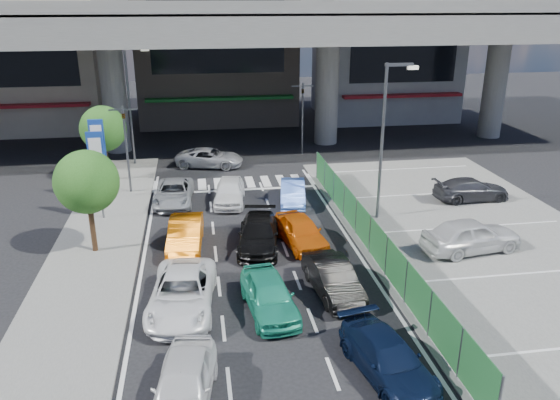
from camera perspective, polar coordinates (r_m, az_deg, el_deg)
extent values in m
plane|color=black|center=(22.45, -2.27, -8.70)|extent=(120.00, 120.00, 0.00)
cube|color=#5E5E5C|center=(27.46, 20.71, -4.36)|extent=(12.00, 28.00, 0.06)
cube|color=#5E5E5C|center=(26.34, -18.70, -5.09)|extent=(4.00, 30.00, 0.12)
cylinder|color=slate|center=(42.48, -16.93, 10.16)|extent=(1.80, 1.80, 8.00)
cylinder|color=slate|center=(43.28, 4.91, 11.13)|extent=(1.80, 1.80, 8.00)
cylinder|color=slate|center=(48.52, 21.50, 10.82)|extent=(1.80, 1.80, 8.00)
cube|color=slate|center=(41.60, -6.18, 17.65)|extent=(64.00, 14.00, 2.00)
cube|color=slate|center=(34.78, -5.63, 19.29)|extent=(64.00, 0.40, 0.90)
cube|color=slate|center=(48.36, -6.70, 19.54)|extent=(64.00, 0.40, 0.90)
cube|color=#ADA08B|center=(53.51, -24.59, 13.89)|extent=(12.00, 10.00, 13.00)
cube|color=maroon|center=(49.10, -25.44, 8.94)|extent=(10.80, 1.60, 0.25)
cube|color=black|center=(48.65, -26.20, 13.96)|extent=(9.60, 0.10, 5.85)
cube|color=gray|center=(52.66, -6.78, 16.54)|extent=(14.00, 10.00, 15.00)
cube|color=#156B24|center=(48.14, -6.28, 10.57)|extent=(12.60, 1.60, 0.25)
cube|color=black|center=(47.61, -6.55, 17.06)|extent=(11.20, 0.10, 6.75)
cube|color=gray|center=(54.83, 10.88, 14.90)|extent=(12.00, 10.00, 12.00)
cube|color=maroon|center=(50.48, 12.56, 10.67)|extent=(10.80, 1.60, 0.25)
cube|color=black|center=(50.09, 12.86, 14.96)|extent=(9.60, 0.10, 5.40)
cylinder|color=#595B60|center=(32.83, -15.70, 4.96)|extent=(0.14, 0.14, 5.20)
cube|color=#595B60|center=(32.31, -16.11, 9.06)|extent=(1.60, 0.08, 0.08)
imported|color=black|center=(32.36, -16.06, 8.54)|extent=(0.26, 1.24, 0.50)
cylinder|color=#595B60|center=(40.13, 2.35, 8.42)|extent=(0.14, 0.14, 5.20)
cube|color=#595B60|center=(39.70, 2.40, 11.81)|extent=(1.60, 0.08, 0.08)
imported|color=black|center=(39.75, 2.40, 11.38)|extent=(0.26, 1.24, 0.50)
cylinder|color=#595B60|center=(27.96, 10.59, 5.74)|extent=(0.16, 0.16, 8.00)
cube|color=#595B60|center=(27.47, 12.34, 13.65)|extent=(1.40, 0.15, 0.15)
cube|color=silver|center=(27.74, 13.71, 13.29)|extent=(0.50, 0.22, 0.18)
cylinder|color=#595B60|center=(38.38, -15.42, 9.29)|extent=(0.16, 0.16, 8.00)
cube|color=#595B60|center=(37.81, -15.06, 15.16)|extent=(1.40, 0.15, 0.15)
cube|color=silver|center=(37.76, -13.95, 15.02)|extent=(0.50, 0.22, 0.18)
cylinder|color=#595B60|center=(29.63, -18.14, 0.00)|extent=(0.10, 0.10, 2.20)
cube|color=#163B9B|center=(29.01, -18.59, 3.90)|extent=(0.80, 0.12, 3.00)
cube|color=white|center=(28.94, -18.61, 3.86)|extent=(0.60, 0.02, 2.40)
cylinder|color=#595B60|center=(32.50, -18.08, 1.79)|extent=(0.10, 0.10, 2.20)
cube|color=#163B9B|center=(31.93, -18.49, 5.36)|extent=(0.80, 0.12, 3.00)
cube|color=white|center=(31.86, -18.51, 5.33)|extent=(0.60, 0.02, 2.40)
cylinder|color=#382314|center=(25.89, -18.98, -2.81)|extent=(0.24, 0.24, 2.40)
sphere|color=#1D4A15|center=(25.15, -19.55, 1.81)|extent=(2.80, 2.80, 2.80)
cylinder|color=#382314|center=(35.81, -17.62, 3.68)|extent=(0.24, 0.24, 2.40)
sphere|color=#1D4A15|center=(35.28, -18.00, 7.10)|extent=(2.80, 2.80, 2.80)
imported|color=silver|center=(16.45, -10.03, -18.39)|extent=(2.23, 4.25, 1.38)
imported|color=black|center=(17.58, 11.20, -15.92)|extent=(2.51, 4.48, 1.23)
imported|color=white|center=(20.71, -10.18, -9.52)|extent=(2.77, 5.17, 1.38)
imported|color=#219978|center=(20.27, -1.14, -9.89)|extent=(2.06, 4.20, 1.38)
imported|color=black|center=(21.51, 5.56, -8.16)|extent=(1.81, 4.14, 1.32)
imported|color=orange|center=(25.50, -9.85, -3.55)|extent=(1.74, 4.28, 1.38)
imported|color=black|center=(25.25, -2.25, -3.59)|extent=(2.51, 4.73, 1.31)
imported|color=#D0580B|center=(25.46, 2.20, -3.29)|extent=(2.33, 4.28, 1.38)
imported|color=#999CA0|center=(31.19, -11.04, 0.73)|extent=(2.30, 4.55, 1.23)
imported|color=white|center=(30.77, -5.31, 0.89)|extent=(2.11, 4.20, 1.37)
imported|color=#5785F2|center=(30.67, 1.33, 0.80)|extent=(1.92, 3.99, 1.26)
imported|color=#9C9DA4|center=(37.71, -7.36, 4.40)|extent=(4.91, 3.16, 1.26)
imported|color=silver|center=(26.16, 19.33, -3.49)|extent=(4.74, 2.45, 1.54)
imported|color=#303135|center=(32.86, 19.35, 1.07)|extent=(4.33, 1.84, 1.25)
cone|color=#DF540C|center=(27.06, 8.52, -2.63)|extent=(0.39, 0.39, 0.74)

